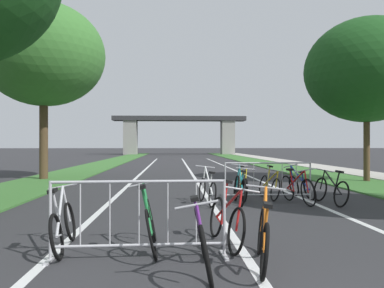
# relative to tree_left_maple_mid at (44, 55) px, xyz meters

# --- Properties ---
(grass_verge_left) EXTENTS (2.76, 67.21, 0.05)m
(grass_verge_left) POSITION_rel_tree_left_maple_mid_xyz_m (0.33, 12.37, -5.34)
(grass_verge_left) COLOR #386B2D
(grass_verge_left) RESTS_ON ground
(grass_verge_right) EXTENTS (2.76, 67.21, 0.05)m
(grass_verge_right) POSITION_rel_tree_left_maple_mid_xyz_m (12.74, 12.37, -5.34)
(grass_verge_right) COLOR #386B2D
(grass_verge_right) RESTS_ON ground
(sidewalk_path_right) EXTENTS (2.12, 67.21, 0.08)m
(sidewalk_path_right) POSITION_rel_tree_left_maple_mid_xyz_m (15.18, 12.37, -5.33)
(sidewalk_path_right) COLOR #ADA89E
(sidewalk_path_right) RESTS_ON ground
(lane_stripe_center) EXTENTS (0.14, 38.88, 0.01)m
(lane_stripe_center) POSITION_rel_tree_left_maple_mid_xyz_m (6.54, 4.32, -5.37)
(lane_stripe_center) COLOR silver
(lane_stripe_center) RESTS_ON ground
(lane_stripe_right_lane) EXTENTS (0.14, 38.88, 0.01)m
(lane_stripe_right_lane) POSITION_rel_tree_left_maple_mid_xyz_m (9.19, 4.32, -5.37)
(lane_stripe_right_lane) COLOR silver
(lane_stripe_right_lane) RESTS_ON ground
(lane_stripe_left_lane) EXTENTS (0.14, 38.88, 0.01)m
(lane_stripe_left_lane) POSITION_rel_tree_left_maple_mid_xyz_m (3.88, 4.32, -5.37)
(lane_stripe_left_lane) COLOR silver
(lane_stripe_left_lane) RESTS_ON ground
(overpass_bridge) EXTENTS (19.75, 2.83, 5.70)m
(overpass_bridge) POSITION_rel_tree_left_maple_mid_xyz_m (6.54, 40.42, -1.59)
(overpass_bridge) COLOR #2D2D30
(overpass_bridge) RESTS_ON ground
(tree_left_maple_mid) EXTENTS (5.19, 5.19, 7.59)m
(tree_left_maple_mid) POSITION_rel_tree_left_maple_mid_xyz_m (0.00, 0.00, 0.00)
(tree_left_maple_mid) COLOR #4C3823
(tree_left_maple_mid) RESTS_ON ground
(tree_right_pine_near) EXTENTS (4.93, 4.93, 6.62)m
(tree_right_pine_near) POSITION_rel_tree_left_maple_mid_xyz_m (13.40, -1.61, -0.85)
(tree_right_pine_near) COLOR #4C3823
(tree_right_pine_near) RESTS_ON ground
(crowd_barrier_nearest) EXTENTS (2.38, 0.52, 1.05)m
(crowd_barrier_nearest) POSITION_rel_tree_left_maple_mid_xyz_m (5.09, -11.54, -4.85)
(crowd_barrier_nearest) COLOR #ADADB2
(crowd_barrier_nearest) RESTS_ON ground
(crowd_barrier_second) EXTENTS (2.37, 0.45, 1.05)m
(crowd_barrier_second) POSITION_rel_tree_left_maple_mid_xyz_m (8.09, -6.59, -4.85)
(crowd_barrier_second) COLOR #ADADB2
(crowd_barrier_second) RESTS_ON ground
(bicycle_red_0) EXTENTS (0.63, 1.72, 0.97)m
(bicycle_red_0) POSITION_rel_tree_left_maple_mid_xyz_m (6.35, -10.93, -4.99)
(bicycle_red_0) COLOR black
(bicycle_red_0) RESTS_ON ground
(bicycle_yellow_1) EXTENTS (0.54, 1.64, 0.93)m
(bicycle_yellow_1) POSITION_rel_tree_left_maple_mid_xyz_m (8.25, -6.10, -5.01)
(bicycle_yellow_1) COLOR black
(bicycle_yellow_1) RESTS_ON ground
(bicycle_white_2) EXTENTS (0.53, 1.69, 0.97)m
(bicycle_white_2) POSITION_rel_tree_left_maple_mid_xyz_m (6.42, -6.97, -5.01)
(bicycle_white_2) COLOR black
(bicycle_white_2) RESTS_ON ground
(bicycle_orange_3) EXTENTS (0.64, 1.66, 0.98)m
(bicycle_orange_3) POSITION_rel_tree_left_maple_mid_xyz_m (6.67, -11.94, -5.01)
(bicycle_orange_3) COLOR black
(bicycle_orange_3) RESTS_ON ground
(bicycle_teal_4) EXTENTS (0.44, 1.77, 1.01)m
(bicycle_teal_4) POSITION_rel_tree_left_maple_mid_xyz_m (7.26, -6.96, -4.99)
(bicycle_teal_4) COLOR black
(bicycle_teal_4) RESTS_ON ground
(bicycle_purple_5) EXTENTS (0.47, 1.77, 0.94)m
(bicycle_purple_5) POSITION_rel_tree_left_maple_mid_xyz_m (5.89, -12.12, -4.99)
(bicycle_purple_5) COLOR black
(bicycle_purple_5) RESTS_ON ground
(bicycle_green_6) EXTENTS (0.51, 1.70, 0.98)m
(bicycle_green_6) POSITION_rel_tree_left_maple_mid_xyz_m (5.22, -11.16, -4.98)
(bicycle_green_6) COLOR black
(bicycle_green_6) RESTS_ON ground
(bicycle_silver_7) EXTENTS (0.52, 1.65, 0.92)m
(bicycle_silver_7) POSITION_rel_tree_left_maple_mid_xyz_m (3.96, -11.06, -5.02)
(bicycle_silver_7) COLOR black
(bicycle_silver_7) RESTS_ON ground
(bicycle_black_8) EXTENTS (0.50, 1.69, 0.89)m
(bicycle_black_8) POSITION_rel_tree_left_maple_mid_xyz_m (9.56, -7.16, -5.01)
(bicycle_black_8) COLOR black
(bicycle_black_8) RESTS_ON ground
(bicycle_blue_9) EXTENTS (0.56, 1.60, 0.96)m
(bicycle_blue_9) POSITION_rel_tree_left_maple_mid_xyz_m (9.15, -6.12, -5.02)
(bicycle_blue_9) COLOR black
(bicycle_blue_9) RESTS_ON ground
(bicycle_red_10) EXTENTS (0.54, 1.73, 0.94)m
(bicycle_red_10) POSITION_rel_tree_left_maple_mid_xyz_m (8.74, -7.02, -4.98)
(bicycle_red_10) COLOR black
(bicycle_red_10) RESTS_ON ground
(bicycle_yellow_11) EXTENTS (0.56, 1.70, 0.95)m
(bicycle_yellow_11) POSITION_rel_tree_left_maple_mid_xyz_m (7.44, -6.22, -5.01)
(bicycle_yellow_11) COLOR black
(bicycle_yellow_11) RESTS_ON ground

